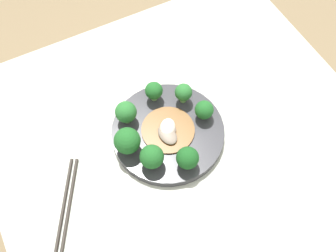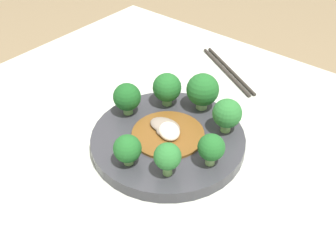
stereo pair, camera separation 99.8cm
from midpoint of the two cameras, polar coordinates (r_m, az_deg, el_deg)
ground_plane at (r=1.35m, az=-2.83°, el=-31.14°), size 8.00×8.00×0.00m
table at (r=1.00m, az=-3.87°, el=-31.64°), size 0.86×0.88×0.72m
plate at (r=0.63m, az=-10.64°, el=-30.42°), size 0.26×0.26×0.02m
broccoli_west at (r=0.60m, az=-13.88°, el=-21.68°), size 0.04×0.04×0.05m
broccoli_southeast at (r=0.60m, az=-16.60°, el=-38.07°), size 0.05×0.05×0.06m
broccoli_east at (r=0.59m, az=-7.41°, el=-39.21°), size 0.05×0.05×0.06m
broccoli_southwest at (r=0.61m, az=-21.10°, el=-26.63°), size 0.05×0.05×0.06m
broccoli_northwest at (r=0.59m, az=-6.82°, el=-22.69°), size 0.04×0.04×0.06m
broccoli_north at (r=0.58m, az=-1.93°, el=-27.29°), size 0.04×0.04×0.05m
broccoli_south at (r=0.61m, az=-21.97°, el=-33.71°), size 0.06×0.06×0.07m
stirfry_center at (r=0.62m, az=-11.00°, el=-30.66°), size 0.12×0.12×0.02m
chopsticks at (r=0.73m, az=-34.72°, el=-40.18°), size 0.19×0.12×0.01m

